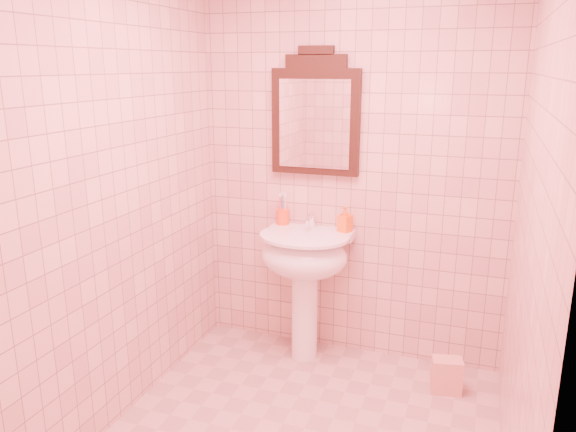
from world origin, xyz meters
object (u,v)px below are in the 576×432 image
at_px(soap_dispenser, 345,219).
at_px(towel, 447,375).
at_px(pedestal_sink, 305,264).
at_px(mirror, 315,116).
at_px(toothbrush_cup, 283,217).

height_order(soap_dispenser, towel, soap_dispenser).
xyz_separation_m(pedestal_sink, mirror, (-0.00, 0.20, 0.93)).
height_order(toothbrush_cup, towel, toothbrush_cup).
bearing_deg(mirror, pedestal_sink, -90.00).
height_order(mirror, toothbrush_cup, mirror).
bearing_deg(soap_dispenser, toothbrush_cup, -159.51).
distance_m(toothbrush_cup, towel, 1.43).
distance_m(pedestal_sink, soap_dispenser, 0.39).
bearing_deg(mirror, towel, -18.44).
bearing_deg(mirror, toothbrush_cup, -173.38).
distance_m(mirror, soap_dispenser, 0.68).
distance_m(toothbrush_cup, soap_dispenser, 0.44).
bearing_deg(toothbrush_cup, soap_dispenser, -3.70).
xyz_separation_m(pedestal_sink, soap_dispenser, (0.22, 0.15, 0.28)).
distance_m(pedestal_sink, toothbrush_cup, 0.38).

